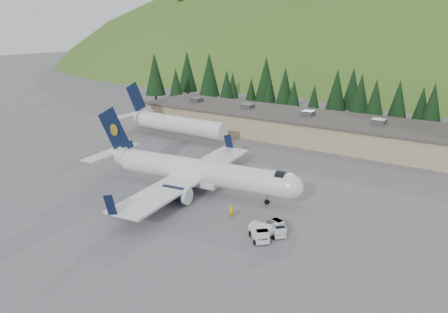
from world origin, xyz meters
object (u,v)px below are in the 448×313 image
Objects in this scene: baggage_tug_a at (265,227)px; ramp_worker at (231,211)px; baggage_tug_b at (260,235)px; second_airliner at (170,123)px; terminal_building at (286,124)px; airliner at (195,172)px; baggage_tug_d at (278,231)px; baggage_tug_c at (272,229)px.

ramp_worker is (-5.57, 1.18, 0.22)m from baggage_tug_a.
baggage_tug_a is at bearing 151.04° from baggage_tug_b.
second_airliner is 0.39× the size of terminal_building.
airliner reaches higher than second_airliner.
baggage_tug_b is 1.77× the size of ramp_worker.
baggage_tug_a reaches higher than baggage_tug_d.
airliner reaches higher than baggage_tug_d.
ramp_worker is at bearing -72.44° from terminal_building.
baggage_tug_a is 1.67× the size of ramp_worker.
baggage_tug_c is 0.05× the size of terminal_building.
baggage_tug_d is at bearing -27.38° from airliner.
airliner is 0.49× the size of terminal_building.
baggage_tug_d is at bearing -34.62° from second_airliner.
airliner is 10.91× the size of baggage_tug_a.
baggage_tug_c is at bearing 161.36° from ramp_worker.
second_airliner is 9.33× the size of baggage_tug_d.
ramp_worker reaches higher than baggage_tug_b.
terminal_building is at bearing 88.29° from airliner.
baggage_tug_b is 1.14× the size of baggage_tug_d.
baggage_tug_c reaches higher than baggage_tug_d.
second_airliner is 14.45× the size of ramp_worker.
baggage_tug_b is 6.96m from ramp_worker.
baggage_tug_a is 0.04× the size of terminal_building.
second_airliner is 8.17× the size of baggage_tug_b.
baggage_tug_c is 1.81× the size of ramp_worker.
ramp_worker is at bearing 100.43° from baggage_tug_c.
airliner is 10.06× the size of baggage_tug_c.
second_airliner is at bearing 129.51° from airliner.
second_airliner reaches higher than baggage_tug_d.
airliner is 18.19× the size of ramp_worker.
baggage_tug_a is 1.68m from baggage_tug_d.
airliner is 11.75× the size of baggage_tug_d.
terminal_building reaches higher than baggage_tug_c.
baggage_tug_d is at bearing 109.25° from baggage_tug_b.
terminal_building is (-19.23, 44.35, 1.89)m from baggage_tug_a.
baggage_tug_c is (0.95, 0.22, 0.01)m from baggage_tug_a.
ramp_worker reaches higher than baggage_tug_d.
baggage_tug_b is at bearing 142.05° from ramp_worker.
baggage_tug_a is at bearing 157.77° from ramp_worker.
baggage_tug_d is at bearing 161.83° from ramp_worker.
baggage_tug_a is 5.70m from ramp_worker.
baggage_tug_a is (39.14, -28.35, -2.59)m from second_airliner.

